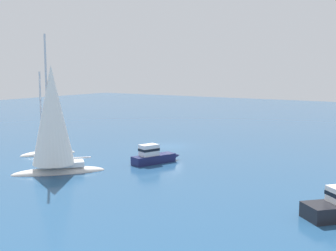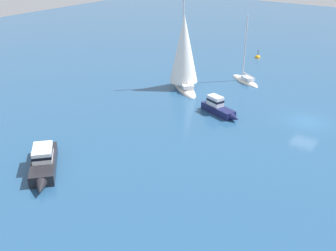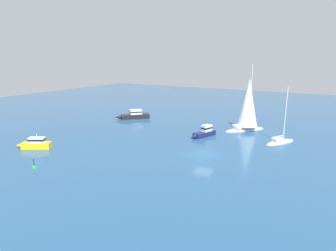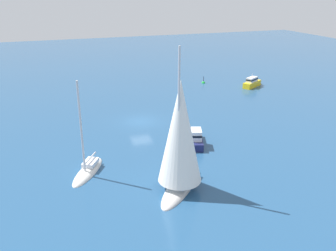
# 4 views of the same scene
# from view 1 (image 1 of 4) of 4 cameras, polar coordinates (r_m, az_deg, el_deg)

# --- Properties ---
(ground_plane) EXTENTS (160.00, 160.00, 0.00)m
(ground_plane) POSITION_cam_1_polar(r_m,az_deg,el_deg) (50.57, 0.33, -2.69)
(ground_plane) COLOR navy
(yacht) EXTENTS (6.51, 7.22, 12.20)m
(yacht) POSITION_cam_1_polar(r_m,az_deg,el_deg) (38.29, -14.63, 0.35)
(yacht) COLOR silver
(yacht) RESTS_ON ground
(sloop) EXTENTS (4.20, 5.62, 9.01)m
(sloop) POSITION_cam_1_polar(r_m,az_deg,el_deg) (47.40, -15.23, -3.41)
(sloop) COLOR silver
(sloop) RESTS_ON ground
(launch) EXTENTS (2.76, 5.36, 1.85)m
(launch) POSITION_cam_1_polar(r_m,az_deg,el_deg) (41.53, -1.80, -3.96)
(launch) COLOR #191E4C
(launch) RESTS_ON ground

